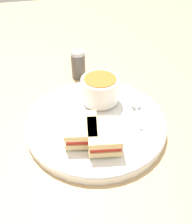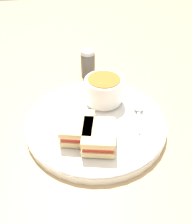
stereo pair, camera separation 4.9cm
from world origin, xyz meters
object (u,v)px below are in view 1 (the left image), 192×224
sandwich_half_near (81,129)px  sandwich_half_far (104,136)px  spoon (136,106)px  salt_shaker (78,65)px  soup_bowl (100,89)px

sandwich_half_near → sandwich_half_far: 0.05m
sandwich_half_far → spoon: bearing=38.7°
spoon → sandwich_half_far: bearing=144.0°
spoon → sandwich_half_near: (-0.15, -0.06, 0.01)m
spoon → sandwich_half_near: bearing=126.5°
sandwich_half_far → salt_shaker: bearing=87.4°
spoon → sandwich_half_far: (-0.11, -0.09, 0.01)m
spoon → salt_shaker: size_ratio=1.21×
spoon → salt_shaker: bearing=39.9°
soup_bowl → sandwich_half_far: size_ratio=1.04×
spoon → soup_bowl: bearing=70.4°
salt_shaker → sandwich_half_far: bearing=-92.6°
sandwich_half_near → salt_shaker: size_ratio=1.08×
soup_bowl → spoon: soup_bowl is taller
sandwich_half_far → salt_shaker: size_ratio=1.06×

